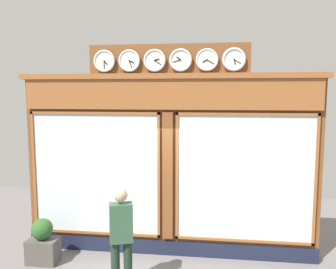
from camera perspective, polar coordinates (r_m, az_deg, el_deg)
The scene contains 4 objects.
shop_facade at distance 6.75m, azimuth 0.14°, elevation -4.69°, with size 5.78×0.42×4.06m.
pedestrian at distance 5.74m, azimuth -7.72°, elevation -16.07°, with size 0.41×0.32×1.69m.
planter_box at distance 7.20m, azimuth -19.91°, elevation -17.61°, with size 0.56×0.36×0.46m, color #4C4742.
planter_shrub at distance 7.04m, azimuth -20.05°, elevation -14.45°, with size 0.39×0.39×0.39m, color #285623.
Camera 1 is at (-0.83, 6.44, 3.15)m, focal length 36.94 mm.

